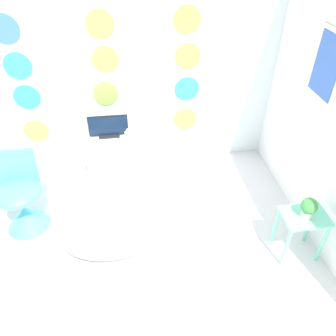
# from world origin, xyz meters

# --- Properties ---
(ground_plane) EXTENTS (12.00, 12.00, 0.00)m
(ground_plane) POSITION_xyz_m (0.00, 0.00, 0.00)
(ground_plane) COLOR silver
(wall_back_dotted) EXTENTS (4.84, 0.05, 2.60)m
(wall_back_dotted) POSITION_xyz_m (0.00, 2.20, 1.30)
(wall_back_dotted) COLOR white
(wall_back_dotted) RESTS_ON ground_plane
(wall_right) EXTENTS (0.06, 3.18, 2.60)m
(wall_right) POSITION_xyz_m (1.94, 1.09, 1.30)
(wall_right) COLOR white
(wall_right) RESTS_ON ground_plane
(bathtub) EXTENTS (0.98, 0.64, 0.47)m
(bathtub) POSITION_xyz_m (-0.04, 0.81, 0.23)
(bathtub) COLOR white
(bathtub) RESTS_ON ground_plane
(chair) EXTENTS (0.45, 0.45, 0.82)m
(chair) POSITION_xyz_m (-0.91, 1.19, 0.28)
(chair) COLOR #4CC6DB
(chair) RESTS_ON ground_plane
(tv_cabinet) EXTENTS (0.57, 0.36, 0.53)m
(tv_cabinet) POSITION_xyz_m (-0.03, 1.96, 0.26)
(tv_cabinet) COLOR silver
(tv_cabinet) RESTS_ON ground_plane
(tv) EXTENTS (0.45, 0.12, 0.26)m
(tv) POSITION_xyz_m (-0.03, 1.97, 0.64)
(tv) COLOR black
(tv) RESTS_ON tv_cabinet
(vase) EXTENTS (0.09, 0.09, 0.14)m
(vase) POSITION_xyz_m (0.19, 1.84, 0.59)
(vase) COLOR white
(vase) RESTS_ON tv_cabinet
(side_table) EXTENTS (0.40, 0.29, 0.50)m
(side_table) POSITION_xyz_m (1.67, 0.50, 0.38)
(side_table) COLOR #72D8B7
(side_table) RESTS_ON ground_plane
(potted_plant_left) EXTENTS (0.14, 0.14, 0.19)m
(potted_plant_left) POSITION_xyz_m (1.67, 0.50, 0.60)
(potted_plant_left) COLOR beige
(potted_plant_left) RESTS_ON side_table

